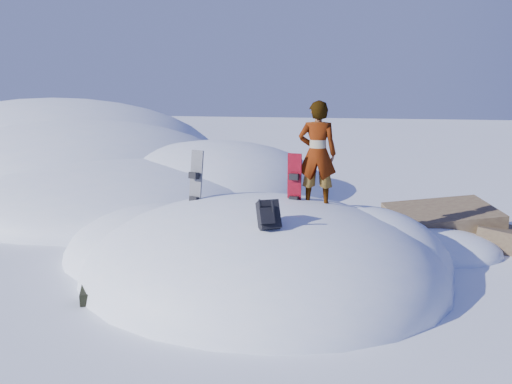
% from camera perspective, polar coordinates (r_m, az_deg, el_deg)
% --- Properties ---
extents(ground, '(120.00, 120.00, 0.00)m').
position_cam_1_polar(ground, '(9.73, 0.60, -9.41)').
color(ground, white).
rests_on(ground, ground).
extents(snow_mound, '(8.00, 6.00, 3.00)m').
position_cam_1_polar(snow_mound, '(9.99, -0.05, -8.85)').
color(snow_mound, white).
rests_on(snow_mound, ground).
extents(snow_ridge, '(21.50, 18.50, 6.40)m').
position_cam_1_polar(snow_ridge, '(22.79, -19.53, 1.98)').
color(snow_ridge, white).
rests_on(snow_ridge, ground).
extents(rock_outcrop, '(4.68, 4.41, 1.68)m').
position_cam_1_polar(rock_outcrop, '(12.45, 21.00, -5.45)').
color(rock_outcrop, brown).
rests_on(rock_outcrop, ground).
extents(snowboard_red, '(0.27, 0.15, 1.44)m').
position_cam_1_polar(snowboard_red, '(9.39, 4.39, 0.18)').
color(snowboard_red, red).
rests_on(snowboard_red, snow_mound).
extents(snowboard_dark, '(0.37, 0.33, 1.61)m').
position_cam_1_polar(snowboard_dark, '(9.88, -6.98, 0.21)').
color(snowboard_dark, black).
rests_on(snowboard_dark, snow_mound).
extents(backpack, '(0.49, 0.54, 0.55)m').
position_cam_1_polar(backpack, '(7.94, 1.41, -2.66)').
color(backpack, black).
rests_on(backpack, snow_mound).
extents(gear_pile, '(0.97, 0.78, 0.25)m').
position_cam_1_polar(gear_pile, '(8.97, -16.65, -10.91)').
color(gear_pile, black).
rests_on(gear_pile, ground).
extents(person, '(0.74, 0.50, 1.96)m').
position_cam_1_polar(person, '(9.38, 7.01, 4.38)').
color(person, slate).
rests_on(person, snow_mound).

